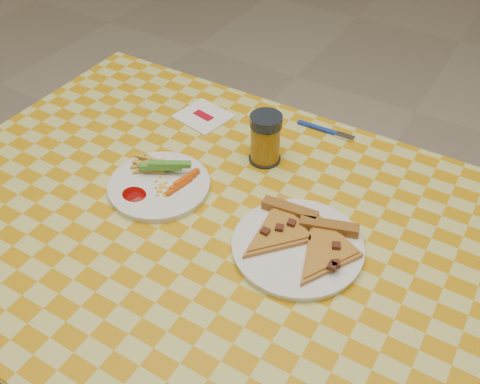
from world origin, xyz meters
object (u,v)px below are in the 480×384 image
table (223,251)px  plate_right (297,247)px  plate_left (159,186)px  drink_glass (265,139)px

table → plate_right: 0.17m
plate_right → plate_left: bearing=179.2°
table → plate_left: bearing=171.8°
drink_glass → plate_right: bearing=-48.1°
plate_left → plate_right: same height
plate_left → table: bearing=-8.2°
plate_right → drink_glass: 0.28m
table → plate_right: plate_right is taller
plate_right → table: bearing=-172.5°
plate_left → drink_glass: bearing=54.4°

